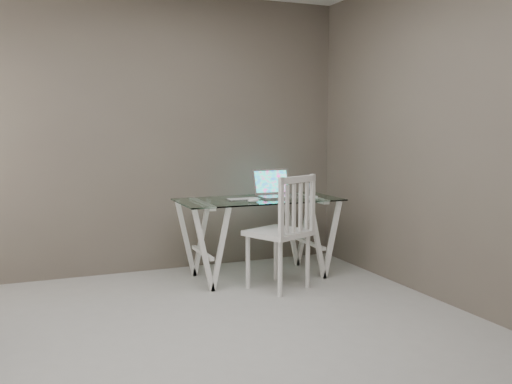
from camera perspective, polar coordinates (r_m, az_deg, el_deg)
room at (r=3.46m, az=-4.59°, el=11.47°), size 4.50×4.52×2.71m
desk at (r=5.37m, az=0.26°, el=-4.54°), size 1.50×0.70×0.75m
chair at (r=4.93m, az=2.95°, el=-3.51°), size 0.61×0.61×1.01m
laptop at (r=5.50m, az=1.95°, el=0.19°), size 0.38×0.34×0.26m
keyboard at (r=5.27m, az=-1.28°, el=-0.71°), size 0.30×0.13×0.01m
mouse at (r=5.08m, az=-0.26°, el=-0.84°), size 0.11×0.06×0.03m
phone_dock at (r=5.46m, az=5.63°, el=-0.12°), size 0.08×0.08×0.14m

